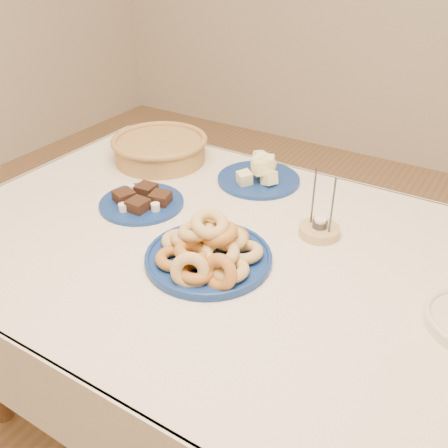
{
  "coord_description": "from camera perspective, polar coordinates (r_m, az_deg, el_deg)",
  "views": [
    {
      "loc": [
        0.57,
        -0.96,
        1.52
      ],
      "look_at": [
        0.0,
        -0.05,
        0.85
      ],
      "focal_mm": 40.0,
      "sensor_mm": 36.0,
      "label": 1
    }
  ],
  "objects": [
    {
      "name": "ground",
      "position": [
        1.89,
        0.86,
        -21.78
      ],
      "size": [
        5.0,
        5.0,
        0.0
      ],
      "primitive_type": "plane",
      "color": "olive",
      "rests_on": "ground"
    },
    {
      "name": "dining_table",
      "position": [
        1.42,
        1.07,
        -6.17
      ],
      "size": [
        1.71,
        1.11,
        0.75
      ],
      "color": "brown",
      "rests_on": "ground"
    },
    {
      "name": "donut_platter",
      "position": [
        1.28,
        -1.82,
        -3.12
      ],
      "size": [
        0.42,
        0.42,
        0.15
      ],
      "rotation": [
        0.0,
        0.0,
        0.33
      ],
      "color": "navy",
      "rests_on": "dining_table"
    },
    {
      "name": "melon_plate",
      "position": [
        1.69,
        4.14,
        5.77
      ],
      "size": [
        0.31,
        0.31,
        0.1
      ],
      "rotation": [
        0.0,
        0.0,
        -0.12
      ],
      "color": "navy",
      "rests_on": "dining_table"
    },
    {
      "name": "brownie_plate",
      "position": [
        1.57,
        -9.39,
        2.6
      ],
      "size": [
        0.29,
        0.29,
        0.05
      ],
      "rotation": [
        0.0,
        0.0,
        -0.13
      ],
      "color": "navy",
      "rests_on": "dining_table"
    },
    {
      "name": "wicker_basket",
      "position": [
        1.84,
        -7.34,
        8.59
      ],
      "size": [
        0.42,
        0.42,
        0.09
      ],
      "rotation": [
        0.0,
        0.0,
        0.23
      ],
      "color": "olive",
      "rests_on": "dining_table"
    },
    {
      "name": "candle_holder",
      "position": [
        1.42,
        10.84,
        -0.61
      ],
      "size": [
        0.14,
        0.14,
        0.19
      ],
      "rotation": [
        0.0,
        0.0,
        -0.31
      ],
      "color": "tan",
      "rests_on": "dining_table"
    }
  ]
}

